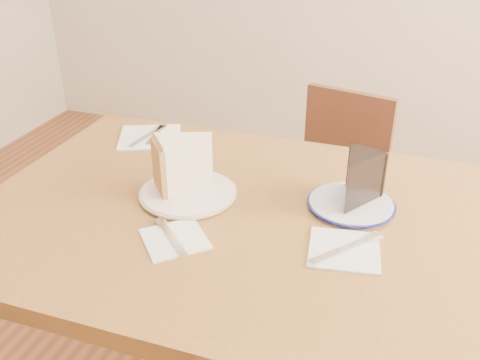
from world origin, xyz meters
name	(u,v)px	position (x,y,z in m)	size (l,w,h in m)	color
table	(254,252)	(0.00, 0.00, 0.65)	(1.20, 0.80, 0.75)	#543417
chair_far	(330,192)	(0.05, 0.72, 0.42)	(0.45, 0.45, 0.75)	#381A11
plate_cream	(188,193)	(-0.17, 0.03, 0.76)	(0.21, 0.21, 0.01)	white
plate_navy	(351,204)	(0.19, 0.10, 0.76)	(0.18, 0.18, 0.01)	silver
carrot_cake	(187,164)	(-0.17, 0.05, 0.82)	(0.08, 0.12, 0.11)	#F4E3C9
chocolate_cake	(356,183)	(0.19, 0.10, 0.81)	(0.08, 0.11, 0.10)	black
napkin_cream	(175,239)	(-0.12, -0.14, 0.75)	(0.12, 0.12, 0.00)	white
napkin_navy	(344,250)	(0.20, -0.07, 0.75)	(0.13, 0.13, 0.00)	white
napkin_spare	(150,137)	(-0.39, 0.28, 0.75)	(0.16, 0.16, 0.00)	white
fork_cream	(171,236)	(-0.13, -0.14, 0.76)	(0.01, 0.14, 0.00)	silver
knife_navy	(346,248)	(0.20, -0.07, 0.76)	(0.02, 0.17, 0.00)	silver
fork_spare	(156,135)	(-0.38, 0.29, 0.76)	(0.01, 0.14, 0.00)	silver
knife_spare	(147,136)	(-0.40, 0.28, 0.76)	(0.01, 0.16, 0.00)	silver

